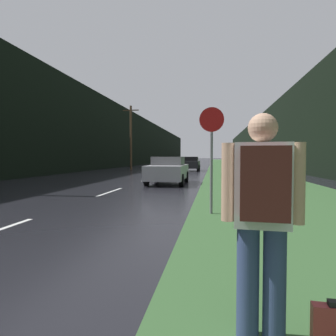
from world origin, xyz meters
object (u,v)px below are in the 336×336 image
(hitchhiker_with_backpack, at_px, (262,213))
(stop_sign, at_px, (211,150))
(car_passing_far, at_px, (190,164))
(car_passing_near, at_px, (168,170))

(hitchhiker_with_backpack, bearing_deg, stop_sign, 99.29)
(hitchhiker_with_backpack, distance_m, car_passing_far, 29.01)
(stop_sign, xyz_separation_m, car_passing_far, (-2.39, 23.58, -0.89))
(hitchhiker_with_backpack, bearing_deg, car_passing_near, 106.35)
(car_passing_far, bearing_deg, car_passing_near, 90.00)
(car_passing_near, distance_m, car_passing_far, 15.21)
(stop_sign, height_order, hitchhiker_with_backpack, stop_sign)
(stop_sign, distance_m, car_passing_far, 23.72)
(stop_sign, xyz_separation_m, hitchhiker_with_backpack, (0.42, -5.29, -0.60))
(car_passing_near, relative_size, car_passing_far, 1.04)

